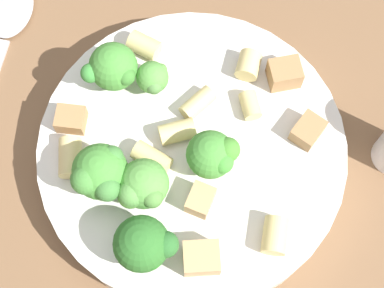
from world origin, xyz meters
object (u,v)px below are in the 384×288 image
broccoli_floret_5 (153,78)px  chicken_chunk_4 (308,130)px  chicken_chunk_1 (285,74)px  rigatoni_7 (176,133)px  broccoli_floret_1 (215,152)px  broccoli_floret_0 (140,186)px  rigatoni_1 (70,158)px  chicken_chunk_2 (202,258)px  broccoli_floret_2 (112,70)px  chicken_chunk_3 (71,119)px  pasta_bowl (192,154)px  rigatoni_4 (152,158)px  rigatoni_6 (198,103)px  spoon (4,33)px  broccoli_floret_3 (100,173)px  rigatoni_5 (250,105)px  rigatoni_2 (248,65)px  broccoli_floret_4 (144,245)px  chicken_chunk_0 (200,200)px  rigatoni_3 (275,236)px  rigatoni_0 (144,46)px

broccoli_floret_5 → chicken_chunk_4: (-0.05, 0.11, -0.01)m
broccoli_floret_5 → chicken_chunk_1: 0.10m
rigatoni_7 → broccoli_floret_1: bearing=96.9°
broccoli_floret_0 → rigatoni_1: bearing=-72.5°
rigatoni_1 → chicken_chunk_2: chicken_chunk_2 is taller
broccoli_floret_2 → chicken_chunk_2: 0.15m
broccoli_floret_0 → chicken_chunk_4: size_ratio=1.86×
rigatoni_1 → chicken_chunk_3: size_ratio=1.34×
pasta_bowl → broccoli_floret_0: broccoli_floret_0 is taller
pasta_bowl → broccoli_floret_1: (-0.00, 0.02, 0.04)m
rigatoni_4 → chicken_chunk_4: same height
rigatoni_6 → spoon: size_ratio=0.17×
broccoli_floret_1 → broccoli_floret_3: 0.08m
rigatoni_5 → rigatoni_7: 0.06m
rigatoni_6 → chicken_chunk_2: 0.12m
broccoli_floret_1 → broccoli_floret_2: broccoli_floret_2 is taller
broccoli_floret_3 → rigatoni_2: size_ratio=2.37×
chicken_chunk_2 → broccoli_floret_2: bearing=-110.5°
rigatoni_7 → pasta_bowl: bearing=94.0°
broccoli_floret_4 → rigatoni_2: 0.16m
broccoli_floret_4 → spoon: broccoli_floret_4 is taller
chicken_chunk_4 → broccoli_floret_3: bearing=-31.5°
rigatoni_5 → chicken_chunk_4: 0.05m
rigatoni_7 → rigatoni_5: bearing=155.5°
broccoli_floret_0 → chicken_chunk_0: (-0.02, 0.03, -0.02)m
rigatoni_7 → chicken_chunk_1: 0.10m
broccoli_floret_1 → chicken_chunk_3: bearing=-62.7°
pasta_bowl → rigatoni_4: (0.03, -0.01, 0.02)m
chicken_chunk_3 → rigatoni_4: bearing=107.4°
spoon → rigatoni_1: bearing=73.7°
broccoli_floret_2 → rigatoni_6: (-0.03, 0.06, -0.02)m
rigatoni_5 → chicken_chunk_1: chicken_chunk_1 is taller
rigatoni_4 → rigatoni_6: rigatoni_4 is taller
rigatoni_6 → chicken_chunk_1: chicken_chunk_1 is taller
rigatoni_3 → broccoli_floret_2: bearing=-92.0°
rigatoni_0 → chicken_chunk_3: (0.08, 0.00, -0.00)m
chicken_chunk_3 → chicken_chunk_4: (-0.12, 0.13, -0.00)m
rigatoni_7 → rigatoni_1: bearing=-31.9°
rigatoni_0 → chicken_chunk_2: chicken_chunk_2 is taller
broccoli_floret_5 → rigatoni_7: size_ratio=1.15×
pasta_bowl → rigatoni_2: (-0.08, -0.01, 0.02)m
broccoli_floret_3 → chicken_chunk_2: 0.09m
rigatoni_3 → rigatoni_5: size_ratio=1.27×
rigatoni_5 → chicken_chunk_0: (0.08, 0.02, 0.00)m
broccoli_floret_3 → rigatoni_3: size_ratio=1.87×
rigatoni_6 → chicken_chunk_0: bearing=45.1°
pasta_bowl → broccoli_floret_5: 0.07m
rigatoni_6 → chicken_chunk_3: bearing=-38.3°
broccoli_floret_2 → broccoli_floret_5: size_ratio=1.39×
rigatoni_2 → rigatoni_3: size_ratio=0.79×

